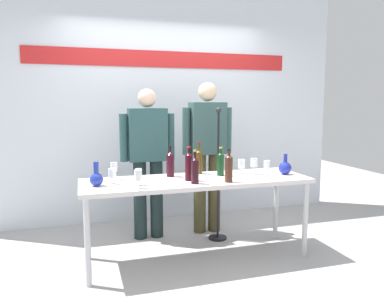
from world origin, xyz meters
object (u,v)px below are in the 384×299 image
object	(u,v)px
presenter_right	(207,148)
wine_bottle_5	(170,164)
wine_bottle_0	(199,161)
microphone_stand	(218,196)
wine_bottle_4	(195,170)
wine_glass_left_1	(139,174)
decanter_blue_left	(96,178)
wine_glass_right_1	(254,163)
wine_bottle_1	(189,166)
wine_glass_left_2	(138,176)
wine_bottle_3	(229,167)
wine_glass_left_3	(112,173)
wine_glass_right_2	(267,165)
wine_glass_right_0	(242,164)
display_table	(197,186)
wine_glass_left_0	(114,167)
presenter_left	(148,154)
decanter_blue_right	(285,167)
wine_bottle_2	(221,163)

from	to	relation	value
presenter_right	wine_bottle_5	xyz separation A→B (m)	(-0.55, -0.50, -0.07)
wine_bottle_0	microphone_stand	world-z (taller)	microphone_stand
wine_bottle_4	wine_glass_left_1	xyz separation A→B (m)	(-0.49, 0.07, -0.02)
decanter_blue_left	wine_glass_right_1	size ratio (longest dim) A/B	1.33
wine_bottle_1	wine_glass_left_2	xyz separation A→B (m)	(-0.50, -0.18, -0.03)
wine_bottle_3	wine_glass_left_3	xyz separation A→B (m)	(-1.01, 0.23, -0.04)
wine_glass_left_1	wine_glass_left_2	xyz separation A→B (m)	(-0.02, -0.12, 0.01)
wine_bottle_5	wine_glass_right_2	size ratio (longest dim) A/B	1.96
wine_bottle_0	wine_glass_right_2	distance (m)	0.67
decanter_blue_left	wine_glass_right_0	xyz separation A→B (m)	(1.42, 0.15, 0.03)
presenter_right	wine_bottle_3	xyz separation A→B (m)	(-0.11, -0.90, -0.07)
decanter_blue_left	presenter_right	xyz separation A→B (m)	(1.26, 0.73, 0.13)
wine_glass_left_1	wine_glass_left_2	size ratio (longest dim) A/B	0.93
display_table	wine_glass_left_0	size ratio (longest dim) A/B	13.60
wine_glass_left_1	wine_glass_right_2	xyz separation A→B (m)	(1.26, 0.06, 0.01)
wine_glass_right_1	wine_bottle_0	bearing A→B (deg)	160.64
wine_glass_right_0	microphone_stand	xyz separation A→B (m)	(-0.13, 0.31, -0.40)
wine_glass_left_3	wine_glass_right_2	bearing A→B (deg)	-2.83
presenter_left	microphone_stand	world-z (taller)	presenter_left
wine_bottle_5	display_table	bearing A→B (deg)	-40.54
decanter_blue_right	wine_bottle_0	bearing A→B (deg)	160.58
presenter_left	microphone_stand	size ratio (longest dim) A/B	1.14
decanter_blue_left	wine_bottle_1	xyz separation A→B (m)	(0.82, -0.01, 0.07)
wine_bottle_4	wine_glass_right_1	bearing A→B (deg)	19.79
wine_glass_right_1	microphone_stand	size ratio (longest dim) A/B	0.11
wine_bottle_1	microphone_stand	bearing A→B (deg)	45.31
wine_glass_left_2	wine_glass_left_3	distance (m)	0.31
wine_bottle_4	wine_bottle_3	bearing A→B (deg)	-5.18
wine_bottle_0	wine_glass_left_3	size ratio (longest dim) A/B	2.38
wine_glass_left_0	wine_glass_right_0	size ratio (longest dim) A/B	1.07
presenter_right	presenter_left	bearing A→B (deg)	-180.00
decanter_blue_left	wine_bottle_3	distance (m)	1.16
wine_glass_left_2	microphone_stand	distance (m)	1.23
wine_bottle_1	wine_bottle_3	xyz separation A→B (m)	(0.32, -0.17, -0.00)
presenter_left	wine_bottle_0	xyz separation A→B (m)	(0.44, -0.44, -0.03)
wine_glass_right_1	microphone_stand	xyz separation A→B (m)	(-0.25, 0.36, -0.41)
presenter_right	wine_glass_right_1	size ratio (longest dim) A/B	10.73
decanter_blue_right	wine_glass_left_0	bearing A→B (deg)	170.95
presenter_right	wine_bottle_0	size ratio (longest dim) A/B	5.30
wine_glass_left_3	microphone_stand	distance (m)	1.28
wine_glass_left_3	wine_glass_right_0	distance (m)	1.28
wine_glass_right_0	microphone_stand	size ratio (longest dim) A/B	0.10
microphone_stand	wine_bottle_3	bearing A→B (deg)	-102.46
decanter_blue_left	wine_bottle_5	size ratio (longest dim) A/B	0.72
wine_bottle_5	wine_glass_left_3	bearing A→B (deg)	-163.44
wine_bottle_4	wine_glass_left_2	size ratio (longest dim) A/B	1.91
wine_bottle_3	display_table	bearing A→B (deg)	136.89
wine_glass_left_2	wine_glass_right_2	distance (m)	1.30
wine_glass_right_2	display_table	bearing A→B (deg)	174.99
wine_glass_left_3	wine_bottle_2	bearing A→B (deg)	4.02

